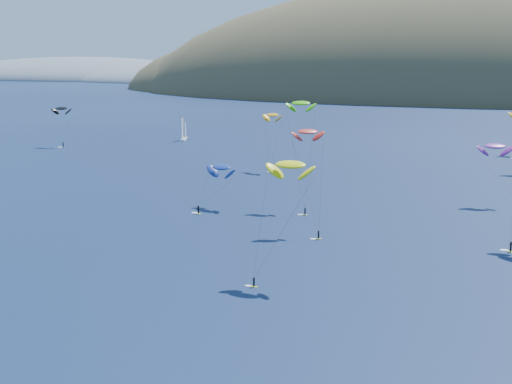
% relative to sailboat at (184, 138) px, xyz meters
% --- Properties ---
extents(island, '(730.00, 300.00, 210.00)m').
position_rel_sailboat_xyz_m(island, '(129.44, 348.36, -11.63)').
color(island, '#3D3526').
rests_on(island, ground).
extents(headland, '(460.00, 250.00, 60.00)m').
position_rel_sailboat_xyz_m(headland, '(-355.22, 536.07, -4.26)').
color(headland, slate).
rests_on(headland, ground).
extents(sailboat, '(8.58, 7.41, 10.34)m').
position_rel_sailboat_xyz_m(sailboat, '(0.00, 0.00, 0.00)').
color(sailboat, white).
rests_on(sailboat, ground).
extents(kitesurfer_1, '(7.76, 8.10, 18.76)m').
position_rel_sailboat_xyz_m(kitesurfer_1, '(55.21, -57.11, 15.85)').
color(kitesurfer_1, '#D8EB1A').
rests_on(kitesurfer_1, ground).
extents(kitesurfer_2, '(8.56, 8.84, 20.67)m').
position_rel_sailboat_xyz_m(kitesurfer_2, '(88.80, -156.33, 17.58)').
color(kitesurfer_2, '#D8EB1A').
rests_on(kitesurfer_2, ground).
extents(kitesurfer_3, '(8.10, 12.30, 25.95)m').
position_rel_sailboat_xyz_m(kitesurfer_3, '(76.22, -102.85, 23.10)').
color(kitesurfer_3, '#D8EB1A').
rests_on(kitesurfer_3, ground).
extents(kitesurfer_6, '(12.00, 11.76, 16.12)m').
position_rel_sailboat_xyz_m(kitesurfer_6, '(119.52, -87.38, 12.97)').
color(kitesurfer_6, '#D8EB1A').
rests_on(kitesurfer_6, ground).
extents(kitesurfer_9, '(8.43, 10.20, 21.90)m').
position_rel_sailboat_xyz_m(kitesurfer_9, '(83.53, -124.82, 19.14)').
color(kitesurfer_9, '#D8EB1A').
rests_on(kitesurfer_9, ground).
extents(kitesurfer_10, '(9.34, 12.94, 11.80)m').
position_rel_sailboat_xyz_m(kitesurfer_10, '(59.33, -110.61, 8.51)').
color(kitesurfer_10, '#D8EB1A').
rests_on(kitesurfer_10, ground).
extents(kitesurfer_12, '(8.02, 5.42, 16.53)m').
position_rel_sailboat_xyz_m(kitesurfer_12, '(-36.02, -30.98, 13.43)').
color(kitesurfer_12, '#D8EB1A').
rests_on(kitesurfer_12, ground).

